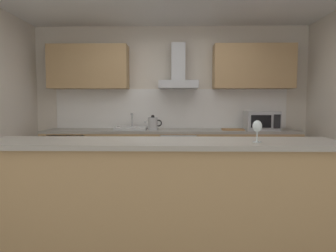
% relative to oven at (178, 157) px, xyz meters
% --- Properties ---
extents(ground, '(5.56, 4.94, 0.02)m').
position_rel_oven_xyz_m(ground, '(-0.12, -1.62, -0.47)').
color(ground, slate).
extents(wall_back, '(5.56, 0.12, 2.60)m').
position_rel_oven_xyz_m(wall_back, '(-0.12, 0.41, 0.84)').
color(wall_back, silver).
rests_on(wall_back, ground).
extents(backsplash_tile, '(3.87, 0.02, 0.66)m').
position_rel_oven_xyz_m(backsplash_tile, '(-0.12, 0.33, 0.77)').
color(backsplash_tile, white).
extents(counter_back, '(4.01, 0.60, 0.90)m').
position_rel_oven_xyz_m(counter_back, '(-0.12, 0.03, -0.01)').
color(counter_back, tan).
rests_on(counter_back, ground).
extents(counter_island, '(3.01, 0.64, 1.02)m').
position_rel_oven_xyz_m(counter_island, '(-0.18, -2.30, 0.05)').
color(counter_island, tan).
rests_on(counter_island, ground).
extents(upper_cabinets, '(3.96, 0.32, 0.70)m').
position_rel_oven_xyz_m(upper_cabinets, '(-0.12, 0.18, 1.45)').
color(upper_cabinets, tan).
extents(oven, '(0.60, 0.62, 0.80)m').
position_rel_oven_xyz_m(oven, '(0.00, 0.00, 0.00)').
color(oven, slate).
rests_on(oven, ground).
extents(refrigerator, '(0.58, 0.60, 0.85)m').
position_rel_oven_xyz_m(refrigerator, '(-1.71, -0.00, -0.03)').
color(refrigerator, white).
rests_on(refrigerator, ground).
extents(microwave, '(0.50, 0.38, 0.30)m').
position_rel_oven_xyz_m(microwave, '(1.31, -0.03, 0.59)').
color(microwave, '#B7BABC').
rests_on(microwave, counter_back).
extents(sink, '(0.50, 0.40, 0.26)m').
position_rel_oven_xyz_m(sink, '(-0.75, 0.01, 0.47)').
color(sink, silver).
rests_on(sink, counter_back).
extents(kettle, '(0.29, 0.15, 0.24)m').
position_rel_oven_xyz_m(kettle, '(-0.40, -0.03, 0.55)').
color(kettle, '#B7BABC').
rests_on(kettle, counter_back).
extents(range_hood, '(0.62, 0.45, 0.72)m').
position_rel_oven_xyz_m(range_hood, '(0.00, 0.13, 1.33)').
color(range_hood, '#B7BABC').
extents(wine_glass, '(0.08, 0.08, 0.18)m').
position_rel_oven_xyz_m(wine_glass, '(0.60, -2.39, 0.68)').
color(wine_glass, silver).
rests_on(wine_glass, counter_island).
extents(chopping_board, '(0.36, 0.25, 0.02)m').
position_rel_oven_xyz_m(chopping_board, '(0.86, -0.02, 0.45)').
color(chopping_board, '#9E7247').
rests_on(chopping_board, counter_back).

